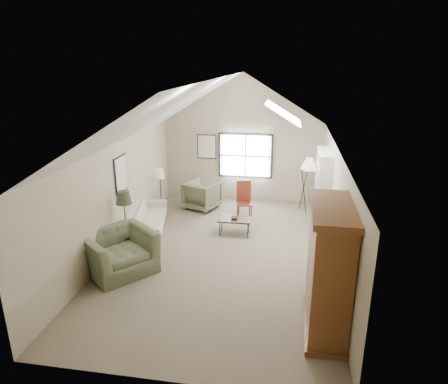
% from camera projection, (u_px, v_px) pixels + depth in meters
% --- Properties ---
extents(room_shell, '(5.01, 8.01, 4.00)m').
position_uv_depth(room_shell, '(221.00, 116.00, 8.38)').
color(room_shell, '#716150').
rests_on(room_shell, ground).
extents(window, '(1.72, 0.08, 1.42)m').
position_uv_depth(window, '(245.00, 156.00, 12.63)').
color(window, black).
rests_on(window, room_shell).
extents(skylight, '(0.80, 1.20, 0.52)m').
position_uv_depth(skylight, '(284.00, 112.00, 9.02)').
color(skylight, white).
rests_on(skylight, room_shell).
extents(wall_art, '(1.97, 3.71, 0.88)m').
position_uv_depth(wall_art, '(166.00, 160.00, 10.95)').
color(wall_art, black).
rests_on(wall_art, room_shell).
extents(armoire, '(0.60, 1.50, 2.20)m').
position_uv_depth(armoire, '(329.00, 270.00, 6.46)').
color(armoire, brown).
rests_on(armoire, ground).
extents(tv_alcove, '(0.32, 1.30, 2.10)m').
position_uv_depth(tv_alcove, '(322.00, 191.00, 10.17)').
color(tv_alcove, white).
rests_on(tv_alcove, ground).
extents(media_console, '(0.34, 1.18, 0.60)m').
position_uv_depth(media_console, '(319.00, 222.00, 10.44)').
color(media_console, '#382316').
rests_on(media_console, ground).
extents(tv_panel, '(0.05, 0.90, 0.55)m').
position_uv_depth(tv_panel, '(321.00, 200.00, 10.24)').
color(tv_panel, black).
rests_on(tv_panel, media_console).
extents(sofa, '(1.34, 2.36, 0.65)m').
position_uv_depth(sofa, '(147.00, 217.00, 10.68)').
color(sofa, beige).
rests_on(sofa, ground).
extents(armchair_near, '(1.83, 1.85, 0.90)m').
position_uv_depth(armchair_near, '(119.00, 252.00, 8.48)').
color(armchair_near, '#575F42').
rests_on(armchair_near, ground).
extents(armchair_far, '(1.20, 1.21, 0.85)m').
position_uv_depth(armchair_far, '(202.00, 195.00, 12.14)').
color(armchair_far, '#585D41').
rests_on(armchair_far, ground).
extents(coffee_table, '(0.87, 0.49, 0.44)m').
position_uv_depth(coffee_table, '(234.00, 227.00, 10.35)').
color(coffee_table, '#382517').
rests_on(coffee_table, ground).
extents(bowl, '(0.21, 0.21, 0.05)m').
position_uv_depth(bowl, '(235.00, 218.00, 10.28)').
color(bowl, '#3D2A19').
rests_on(bowl, coffee_table).
extents(side_table, '(0.67, 0.67, 0.56)m').
position_uv_depth(side_table, '(124.00, 245.00, 9.20)').
color(side_table, '#351D15').
rests_on(side_table, ground).
extents(side_chair, '(0.50, 0.50, 1.07)m').
position_uv_depth(side_chair, '(244.00, 200.00, 11.35)').
color(side_chair, maroon).
rests_on(side_chair, ground).
extents(tripod_lamp, '(0.63, 0.63, 1.69)m').
position_uv_depth(tripod_lamp, '(308.00, 185.00, 11.73)').
color(tripod_lamp, white).
rests_on(tripod_lamp, ground).
extents(dark_lamp, '(0.44, 0.44, 1.55)m').
position_uv_depth(dark_lamp, '(126.00, 222.00, 9.23)').
color(dark_lamp, '#26291D').
rests_on(dark_lamp, ground).
extents(tan_lamp, '(0.33, 0.33, 1.39)m').
position_uv_depth(tan_lamp, '(161.00, 191.00, 11.69)').
color(tan_lamp, tan).
rests_on(tan_lamp, ground).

